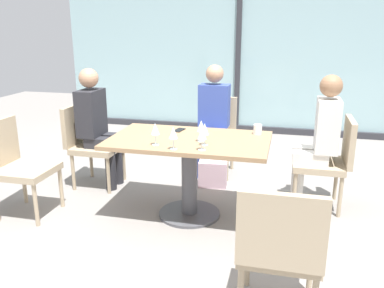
# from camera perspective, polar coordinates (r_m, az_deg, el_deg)

# --- Properties ---
(ground_plane) EXTENTS (12.00, 12.00, 0.00)m
(ground_plane) POSITION_cam_1_polar(r_m,az_deg,el_deg) (3.76, -0.37, -9.98)
(ground_plane) COLOR gray
(window_wall_backdrop) EXTENTS (5.75, 0.10, 2.70)m
(window_wall_backdrop) POSITION_cam_1_polar(r_m,az_deg,el_deg) (6.53, 6.60, 12.28)
(window_wall_backdrop) COLOR #93B7BC
(window_wall_backdrop) RESTS_ON ground_plane
(dining_table_main) EXTENTS (1.38, 0.84, 0.73)m
(dining_table_main) POSITION_cam_1_polar(r_m,az_deg,el_deg) (3.55, -0.38, -2.00)
(dining_table_main) COLOR #997551
(dining_table_main) RESTS_ON ground_plane
(chair_near_window) EXTENTS (0.46, 0.51, 0.87)m
(chair_near_window) POSITION_cam_1_polar(r_m,az_deg,el_deg) (4.71, 3.23, 1.95)
(chair_near_window) COLOR tan
(chair_near_window) RESTS_ON ground_plane
(chair_far_right) EXTENTS (0.50, 0.46, 0.87)m
(chair_far_right) POSITION_cam_1_polar(r_m,az_deg,el_deg) (3.94, 18.96, -1.82)
(chair_far_right) COLOR tan
(chair_far_right) RESTS_ON ground_plane
(chair_far_left) EXTENTS (0.50, 0.46, 0.87)m
(chair_far_left) POSITION_cam_1_polar(r_m,az_deg,el_deg) (4.42, -14.41, 0.51)
(chair_far_left) COLOR tan
(chair_far_left) RESTS_ON ground_plane
(chair_front_right) EXTENTS (0.46, 0.50, 0.87)m
(chair_front_right) POSITION_cam_1_polar(r_m,az_deg,el_deg) (2.36, 12.38, -13.86)
(chair_front_right) COLOR tan
(chair_front_right) RESTS_ON ground_plane
(chair_side_end) EXTENTS (0.50, 0.46, 0.87)m
(chair_side_end) POSITION_cam_1_polar(r_m,az_deg,el_deg) (3.94, -23.68, -2.33)
(chair_side_end) COLOR tan
(chair_side_end) RESTS_ON ground_plane
(person_near_window) EXTENTS (0.34, 0.39, 1.26)m
(person_near_window) POSITION_cam_1_polar(r_m,az_deg,el_deg) (4.55, 3.01, 4.09)
(person_near_window) COLOR #384C9E
(person_near_window) RESTS_ON ground_plane
(person_far_right) EXTENTS (0.39, 0.34, 1.26)m
(person_far_right) POSITION_cam_1_polar(r_m,az_deg,el_deg) (3.88, 17.64, 1.14)
(person_far_right) COLOR silver
(person_far_right) RESTS_ON ground_plane
(person_far_left) EXTENTS (0.39, 0.34, 1.26)m
(person_far_left) POSITION_cam_1_polar(r_m,az_deg,el_deg) (4.33, -13.32, 3.01)
(person_far_left) COLOR #28282D
(person_far_left) RESTS_ON ground_plane
(wine_glass_0) EXTENTS (0.07, 0.07, 0.18)m
(wine_glass_0) POSITION_cam_1_polar(r_m,az_deg,el_deg) (3.28, -5.25, 2.08)
(wine_glass_0) COLOR silver
(wine_glass_0) RESTS_ON dining_table_main
(wine_glass_1) EXTENTS (0.07, 0.07, 0.18)m
(wine_glass_1) POSITION_cam_1_polar(r_m,az_deg,el_deg) (3.26, 1.79, 2.05)
(wine_glass_1) COLOR silver
(wine_glass_1) RESTS_ON dining_table_main
(wine_glass_2) EXTENTS (0.07, 0.07, 0.18)m
(wine_glass_2) POSITION_cam_1_polar(r_m,az_deg,el_deg) (3.15, -2.67, 1.53)
(wine_glass_2) COLOR silver
(wine_glass_2) RESTS_ON dining_table_main
(wine_glass_3) EXTENTS (0.07, 0.07, 0.18)m
(wine_glass_3) POSITION_cam_1_polar(r_m,az_deg,el_deg) (3.13, 1.43, 1.43)
(wine_glass_3) COLOR silver
(wine_glass_3) RESTS_ON dining_table_main
(wine_glass_4) EXTENTS (0.07, 0.07, 0.18)m
(wine_glass_4) POSITION_cam_1_polar(r_m,az_deg,el_deg) (3.37, 1.31, 2.52)
(wine_glass_4) COLOR silver
(wine_glass_4) RESTS_ON dining_table_main
(coffee_cup) EXTENTS (0.08, 0.08, 0.09)m
(coffee_cup) POSITION_cam_1_polar(r_m,az_deg,el_deg) (3.67, 9.30, 2.07)
(coffee_cup) COLOR white
(coffee_cup) RESTS_ON dining_table_main
(cell_phone_on_table) EXTENTS (0.09, 0.15, 0.01)m
(cell_phone_on_table) POSITION_cam_1_polar(r_m,az_deg,el_deg) (3.76, -1.84, 2.00)
(cell_phone_on_table) COLOR black
(cell_phone_on_table) RESTS_ON dining_table_main
(handbag_0) EXTENTS (0.31, 0.19, 0.28)m
(handbag_0) POSITION_cam_1_polar(r_m,az_deg,el_deg) (4.34, 2.96, -4.27)
(handbag_0) COLOR beige
(handbag_0) RESTS_ON ground_plane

